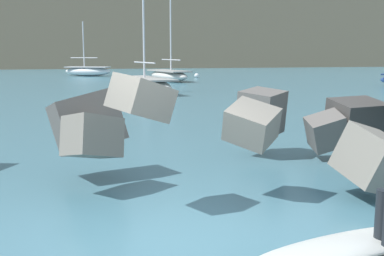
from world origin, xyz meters
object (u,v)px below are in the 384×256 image
(boat_mid_centre, at_px, (147,85))
(mooring_buoy_inner, at_px, (197,76))
(boat_far_left, at_px, (169,75))
(boat_near_centre, at_px, (88,71))

(boat_mid_centre, height_order, mooring_buoy_inner, boat_mid_centre)
(boat_far_left, height_order, mooring_buoy_inner, boat_far_left)
(boat_far_left, bearing_deg, boat_near_centre, 124.24)
(boat_near_centre, xyz_separation_m, mooring_buoy_inner, (10.19, -5.56, -0.32))
(mooring_buoy_inner, bearing_deg, boat_far_left, -127.68)
(boat_near_centre, bearing_deg, boat_far_left, -55.76)
(boat_mid_centre, height_order, boat_far_left, boat_far_left)
(boat_near_centre, height_order, boat_far_left, boat_far_left)
(boat_near_centre, xyz_separation_m, boat_mid_centre, (3.61, -21.45, -0.00))
(boat_far_left, bearing_deg, mooring_buoy_inner, 52.32)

